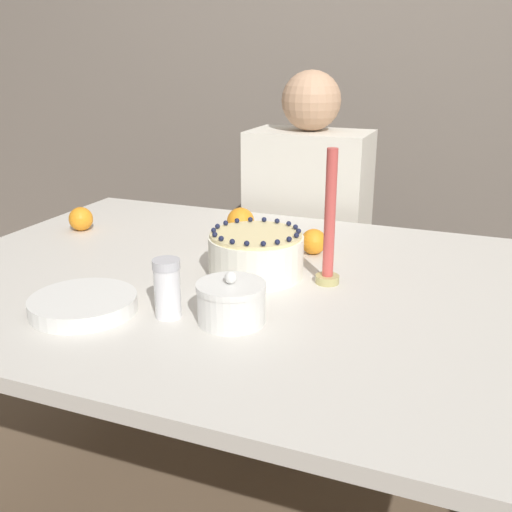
{
  "coord_description": "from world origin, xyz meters",
  "views": [
    {
      "loc": [
        0.43,
        -1.18,
        1.24
      ],
      "look_at": [
        -0.05,
        0.03,
        0.8
      ],
      "focal_mm": 42.0,
      "sensor_mm": 36.0,
      "label": 1
    }
  ],
  "objects_px": {
    "sugar_bowl": "(233,303)",
    "candle": "(329,230)",
    "person_man_blue_shirt": "(306,267)",
    "sugar_shaker": "(167,288)",
    "cake": "(256,254)"
  },
  "relations": [
    {
      "from": "sugar_shaker",
      "to": "candle",
      "type": "xyz_separation_m",
      "value": [
        0.24,
        0.29,
        0.06
      ]
    },
    {
      "from": "sugar_shaker",
      "to": "sugar_bowl",
      "type": "bearing_deg",
      "value": 10.48
    },
    {
      "from": "sugar_bowl",
      "to": "candle",
      "type": "distance_m",
      "value": 0.3
    },
    {
      "from": "cake",
      "to": "sugar_shaker",
      "type": "relative_size",
      "value": 1.85
    },
    {
      "from": "candle",
      "to": "person_man_blue_shirt",
      "type": "xyz_separation_m",
      "value": [
        -0.26,
        0.71,
        -0.36
      ]
    },
    {
      "from": "cake",
      "to": "candle",
      "type": "height_order",
      "value": "candle"
    },
    {
      "from": "cake",
      "to": "sugar_shaker",
      "type": "xyz_separation_m",
      "value": [
        -0.07,
        -0.28,
        0.01
      ]
    },
    {
      "from": "cake",
      "to": "sugar_bowl",
      "type": "relative_size",
      "value": 1.63
    },
    {
      "from": "sugar_bowl",
      "to": "person_man_blue_shirt",
      "type": "bearing_deg",
      "value": 98.64
    },
    {
      "from": "candle",
      "to": "person_man_blue_shirt",
      "type": "height_order",
      "value": "person_man_blue_shirt"
    },
    {
      "from": "sugar_bowl",
      "to": "candle",
      "type": "xyz_separation_m",
      "value": [
        0.11,
        0.26,
        0.08
      ]
    },
    {
      "from": "cake",
      "to": "person_man_blue_shirt",
      "type": "xyz_separation_m",
      "value": [
        -0.1,
        0.72,
        -0.29
      ]
    },
    {
      "from": "cake",
      "to": "person_man_blue_shirt",
      "type": "relative_size",
      "value": 0.18
    },
    {
      "from": "cake",
      "to": "sugar_bowl",
      "type": "distance_m",
      "value": 0.26
    },
    {
      "from": "cake",
      "to": "sugar_shaker",
      "type": "distance_m",
      "value": 0.29
    }
  ]
}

